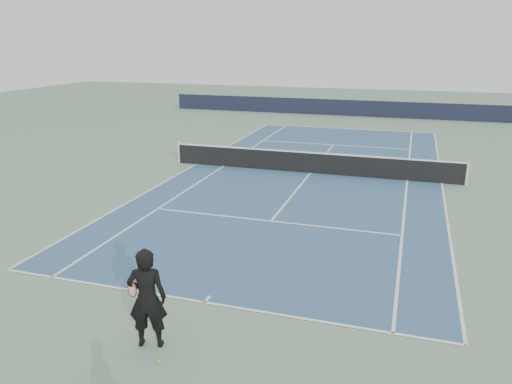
% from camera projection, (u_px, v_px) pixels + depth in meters
% --- Properties ---
extents(ground, '(80.00, 80.00, 0.00)m').
position_uv_depth(ground, '(311.00, 173.00, 22.07)').
color(ground, slate).
extents(court_surface, '(10.97, 23.77, 0.01)m').
position_uv_depth(court_surface, '(311.00, 173.00, 22.06)').
color(court_surface, '#33587A').
rests_on(court_surface, ground).
extents(tennis_net, '(12.90, 0.10, 1.07)m').
position_uv_depth(tennis_net, '(311.00, 162.00, 21.92)').
color(tennis_net, silver).
rests_on(tennis_net, ground).
extents(windscreen_far, '(30.00, 0.25, 1.20)m').
position_uv_depth(windscreen_far, '(358.00, 108.00, 38.19)').
color(windscreen_far, black).
rests_on(windscreen_far, ground).
extents(tennis_player, '(0.90, 0.75, 2.02)m').
position_uv_depth(tennis_player, '(147.00, 298.00, 9.41)').
color(tennis_player, black).
rests_on(tennis_player, ground).
extents(tennis_ball, '(0.07, 0.07, 0.07)m').
position_uv_depth(tennis_ball, '(159.00, 361.00, 9.15)').
color(tennis_ball, '#CFDA2C').
rests_on(tennis_ball, ground).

